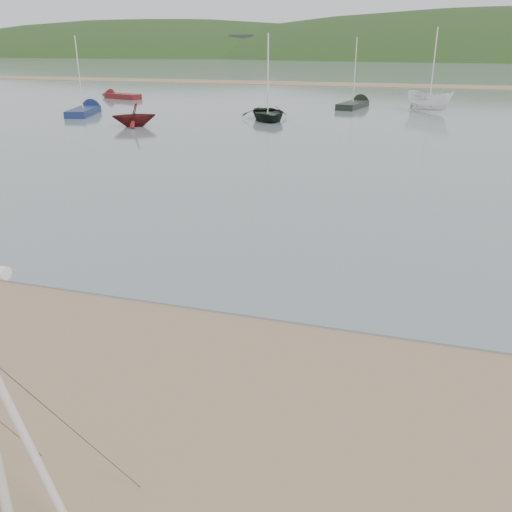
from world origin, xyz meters
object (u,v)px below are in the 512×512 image
(boat_dark, at_px, (268,86))
(boat_white, at_px, (432,83))
(sailboat_blue_near, at_px, (89,109))
(boat_red, at_px, (133,105))
(dinghy_red_far, at_px, (115,96))
(sailboat_dark_mid, at_px, (358,103))

(boat_dark, xyz_separation_m, boat_white, (11.00, 8.50, -0.12))
(sailboat_blue_near, bearing_deg, boat_red, -38.78)
(dinghy_red_far, bearing_deg, boat_red, -55.85)
(boat_dark, relative_size, dinghy_red_far, 0.89)
(boat_red, distance_m, boat_white, 23.35)
(boat_dark, distance_m, dinghy_red_far, 22.42)
(boat_red, xyz_separation_m, sailboat_blue_near, (-7.25, 5.83, -1.13))
(sailboat_blue_near, height_order, sailboat_dark_mid, sailboat_blue_near)
(boat_white, relative_size, dinghy_red_far, 0.84)
(boat_red, bearing_deg, sailboat_blue_near, -162.74)
(boat_red, height_order, dinghy_red_far, boat_red)
(boat_red, bearing_deg, boat_white, 93.27)
(sailboat_blue_near, distance_m, sailboat_dark_mid, 22.65)
(dinghy_red_far, height_order, sailboat_blue_near, sailboat_blue_near)
(dinghy_red_far, relative_size, sailboat_blue_near, 0.83)
(boat_red, bearing_deg, sailboat_dark_mid, 108.67)
(boat_white, xyz_separation_m, dinghy_red_far, (-30.16, 2.96, -1.99))
(boat_red, height_order, sailboat_blue_near, sailboat_blue_near)
(sailboat_dark_mid, bearing_deg, dinghy_red_far, 178.87)
(boat_dark, bearing_deg, boat_white, 12.61)
(boat_white, bearing_deg, sailboat_blue_near, 149.30)
(dinghy_red_far, distance_m, sailboat_dark_mid, 24.26)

